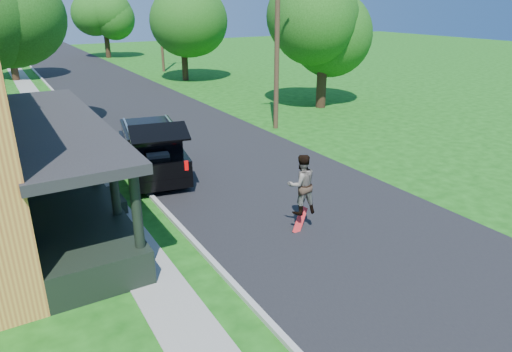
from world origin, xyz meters
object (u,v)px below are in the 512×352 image
skateboarder (301,184)px  utility_pole_near (277,32)px  black_suv (152,151)px  tree_right_near (324,23)px

skateboarder → utility_pole_near: utility_pole_near is taller
black_suv → tree_right_near: bearing=36.1°
black_suv → skateboarder: 7.18m
black_suv → tree_right_near: tree_right_near is taller
tree_right_near → skateboarder: bearing=-129.8°
black_suv → skateboarder: bearing=-61.6°
black_suv → tree_right_near: 15.19m
skateboarder → tree_right_near: bearing=-121.0°
skateboarder → utility_pole_near: bearing=-110.4°
skateboarder → black_suv: bearing=-63.3°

